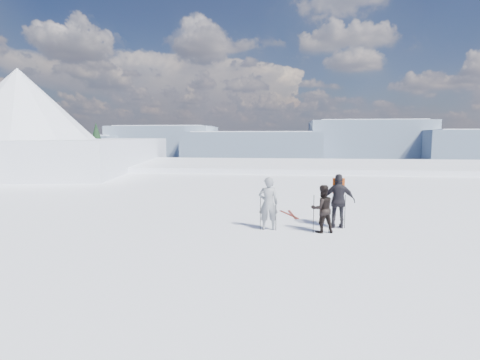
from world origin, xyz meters
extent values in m
plane|color=white|center=(0.00, 60.00, -17.50)|extent=(220.00, 208.01, 71.62)
cube|color=white|center=(0.00, 30.00, -6.50)|extent=(180.00, 16.00, 14.00)
plane|color=#22314E|center=(0.00, 290.00, -30.00)|extent=(820.00, 820.00, 0.00)
cube|color=slate|center=(-280.00, 440.00, -13.00)|extent=(150.00, 80.00, 34.00)
cube|color=white|center=(-280.00, 440.00, 1.00)|extent=(127.50, 70.00, 8.00)
cube|color=slate|center=(-160.00, 470.00, -7.00)|extent=(130.00, 80.00, 46.00)
cube|color=white|center=(-160.00, 470.00, 13.00)|extent=(110.50, 70.00, 8.00)
cube|color=slate|center=(-40.00, 440.00, -11.00)|extent=(160.00, 80.00, 38.00)
cube|color=white|center=(-40.00, 440.00, 5.00)|extent=(136.00, 70.00, 8.00)
cube|color=slate|center=(100.00, 470.00, -4.00)|extent=(140.00, 80.00, 52.00)
cube|color=white|center=(100.00, 470.00, 19.00)|extent=(119.00, 70.00, 8.00)
cube|color=white|center=(-28.00, 28.00, -5.00)|extent=(29.19, 35.68, 16.00)
cone|color=white|center=(-25.00, 22.00, 5.00)|extent=(18.00, 18.00, 9.00)
cone|color=white|center=(-33.00, 32.00, 1.00)|extent=(16.00, 16.00, 8.00)
cube|color=#2D2B28|center=(-22.00, 36.00, -9.00)|extent=(21.55, 17.87, 14.25)
cone|color=black|center=(-27.00, 36.00, -2.00)|extent=(6.72, 6.72, 12.00)
cone|color=black|center=(-20.00, 30.00, -2.50)|extent=(6.16, 6.16, 11.00)
cone|color=black|center=(-18.00, 32.00, -3.00)|extent=(5.60, 5.60, 10.00)
cone|color=black|center=(-24.00, 34.00, -1.50)|extent=(7.28, 7.28, 13.00)
cone|color=black|center=(-19.00, 35.00, -3.00)|extent=(5.60, 5.60, 10.00)
cone|color=black|center=(-22.00, 28.00, -3.50)|extent=(5.04, 5.04, 9.00)
cone|color=black|center=(-25.00, 31.00, -2.50)|extent=(6.16, 6.16, 11.00)
imported|color=gray|center=(-1.22, 2.84, 0.94)|extent=(0.72, 0.50, 1.89)
imported|color=black|center=(0.64, 2.66, 0.83)|extent=(0.95, 0.84, 1.66)
imported|color=black|center=(1.29, 3.40, 0.98)|extent=(1.18, 0.54, 1.97)
cube|color=#CA4B13|center=(1.30, 3.65, 2.24)|extent=(0.43, 0.26, 0.56)
cylinder|color=black|center=(-1.49, 2.73, 0.58)|extent=(0.02, 0.02, 1.17)
cylinder|color=black|center=(-0.95, 2.74, 0.57)|extent=(0.02, 0.02, 1.14)
cylinder|color=black|center=(0.34, 2.54, 0.66)|extent=(0.02, 0.02, 1.32)
cylinder|color=black|center=(0.88, 2.63, 0.60)|extent=(0.02, 0.02, 1.20)
cylinder|color=black|center=(1.06, 3.33, 0.57)|extent=(0.02, 0.02, 1.15)
cylinder|color=black|center=(1.51, 3.36, 0.61)|extent=(0.02, 0.02, 1.22)
cube|color=black|center=(-0.47, 5.47, 0.01)|extent=(0.81, 1.57, 0.03)
cube|color=black|center=(-0.33, 5.47, 0.01)|extent=(0.36, 1.69, 0.03)
camera|label=1|loc=(-0.64, -10.22, 3.30)|focal=28.00mm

